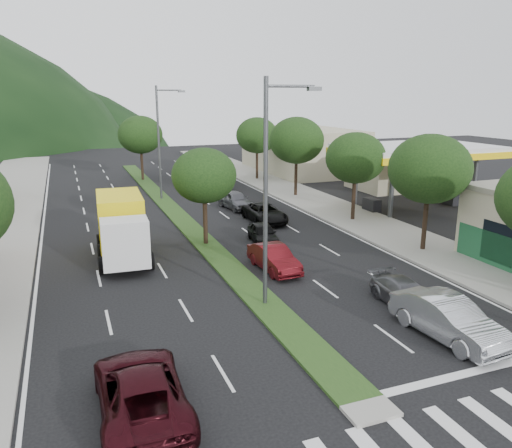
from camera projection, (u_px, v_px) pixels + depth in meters
name	position (u px, v px, depth m)	size (l,w,h in m)	color
ground	(362.00, 404.00, 15.43)	(160.00, 160.00, 0.00)	black
sidewalk_right	(326.00, 206.00, 42.33)	(5.00, 90.00, 0.15)	gray
median	(173.00, 211.00, 40.69)	(1.60, 56.00, 0.12)	#1B3A15
crosswalk	(402.00, 445.00, 13.62)	(19.00, 2.20, 0.01)	silver
gas_canopy	(416.00, 153.00, 40.72)	(12.20, 8.20, 5.25)	silver
bldg_right_far	(302.00, 150.00, 61.28)	(10.00, 16.00, 5.20)	#BCB495
tree_r_b	(430.00, 169.00, 29.16)	(4.80, 4.80, 6.94)	black
tree_r_c	(356.00, 158.00, 36.46)	(4.40, 4.40, 6.48)	black
tree_r_d	(297.00, 140.00, 45.38)	(5.00, 5.00, 7.17)	black
tree_r_e	(257.00, 135.00, 54.48)	(4.60, 4.60, 6.71)	black
tree_med_near	(204.00, 176.00, 30.56)	(4.00, 4.00, 6.02)	black
tree_med_far	(140.00, 135.00, 53.89)	(4.80, 4.80, 6.94)	black
streetlight_near	(270.00, 183.00, 21.31)	(2.60, 0.25, 10.00)	#47494C
streetlight_mid	(161.00, 137.00, 43.88)	(2.60, 0.25, 10.00)	#47494C
sedan_silver	(448.00, 318.00, 19.41)	(1.74, 4.98, 1.64)	#B8BBC1
suv_maroon	(141.00, 390.00, 14.81)	(2.52, 5.47, 1.52)	black
car_queue_a	(263.00, 233.00, 31.95)	(1.49, 3.71, 1.26)	black
car_queue_b	(405.00, 294.00, 22.39)	(1.66, 4.08, 1.18)	#4F4F54
car_queue_c	(274.00, 258.00, 26.95)	(1.45, 4.17, 1.37)	#530D13
car_queue_d	(265.00, 213.00, 37.20)	(2.24, 4.86, 1.35)	black
car_queue_e	(236.00, 200.00, 41.49)	(1.74, 4.32, 1.47)	#56565B
car_queue_f	(209.00, 180.00, 51.53)	(1.79, 4.39, 1.27)	black
box_truck	(122.00, 229.00, 28.94)	(3.14, 7.36, 3.57)	silver
motorhome	(206.00, 171.00, 50.91)	(3.07, 8.31, 3.13)	silver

